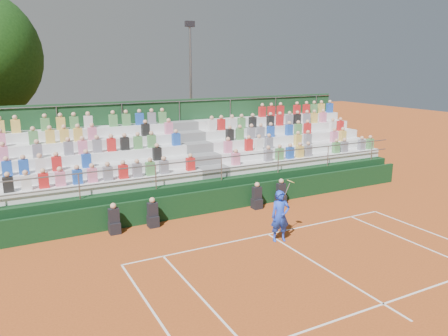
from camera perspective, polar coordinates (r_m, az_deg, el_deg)
ground at (r=16.47m, az=5.76°, el=-8.61°), size 90.00×90.00×0.00m
courtside_wall at (r=18.89m, az=0.43°, el=-4.03°), size 20.00×0.15×1.00m
line_officials at (r=17.99m, az=-2.28°, el=-5.01°), size 7.91×0.40×1.19m
grandstand at (r=21.53m, az=-3.69°, el=-0.24°), size 20.00×5.20×4.40m
tennis_player at (r=15.63m, az=7.36°, el=-6.23°), size 0.92×0.62×2.22m
floodlight_mast at (r=28.52m, az=-4.36°, el=11.17°), size 0.60×0.25×8.78m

